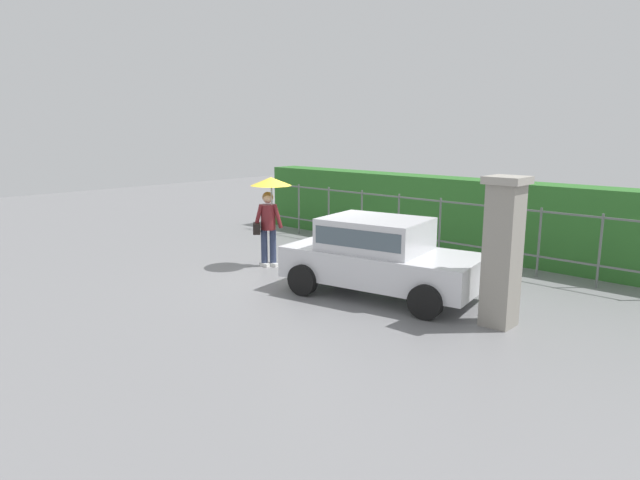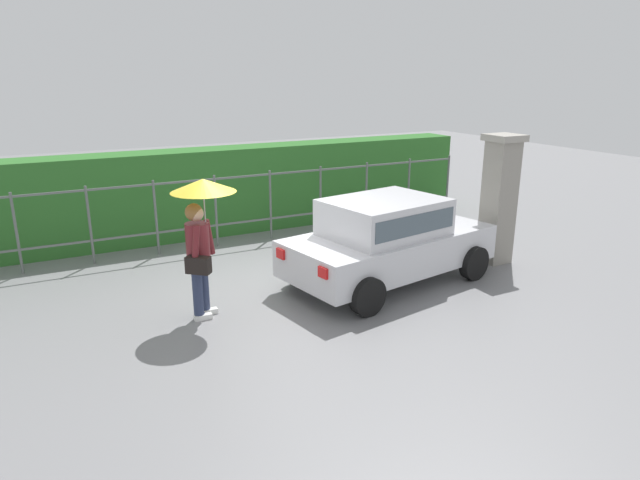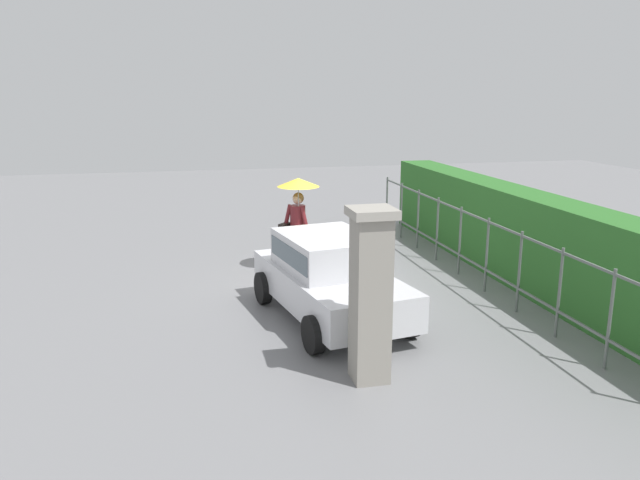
# 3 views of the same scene
# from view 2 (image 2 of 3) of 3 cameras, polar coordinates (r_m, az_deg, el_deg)

# --- Properties ---
(ground_plane) EXTENTS (40.00, 40.00, 0.00)m
(ground_plane) POSITION_cam_2_polar(r_m,az_deg,el_deg) (9.40, -4.99, -5.10)
(ground_plane) COLOR slate
(car) EXTENTS (3.94, 2.37, 1.48)m
(car) POSITION_cam_2_polar(r_m,az_deg,el_deg) (9.53, 6.90, 0.26)
(car) COLOR silver
(car) RESTS_ON ground
(pedestrian) EXTENTS (0.93, 0.93, 2.07)m
(pedestrian) POSITION_cam_2_polar(r_m,az_deg,el_deg) (8.08, -12.09, 2.07)
(pedestrian) COLOR #2D3856
(pedestrian) RESTS_ON ground
(gate_pillar) EXTENTS (0.60, 0.60, 2.42)m
(gate_pillar) POSITION_cam_2_polar(r_m,az_deg,el_deg) (10.95, 17.84, 4.09)
(gate_pillar) COLOR gray
(gate_pillar) RESTS_ON ground
(fence_section) EXTENTS (10.99, 0.05, 1.50)m
(fence_section) POSITION_cam_2_polar(r_m,az_deg,el_deg) (11.86, -7.80, 3.62)
(fence_section) COLOR #59605B
(fence_section) RESTS_ON ground
(hedge_row) EXTENTS (11.94, 0.90, 1.90)m
(hedge_row) POSITION_cam_2_polar(r_m,az_deg,el_deg) (12.79, -9.41, 5.07)
(hedge_row) COLOR #2D6B28
(hedge_row) RESTS_ON ground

